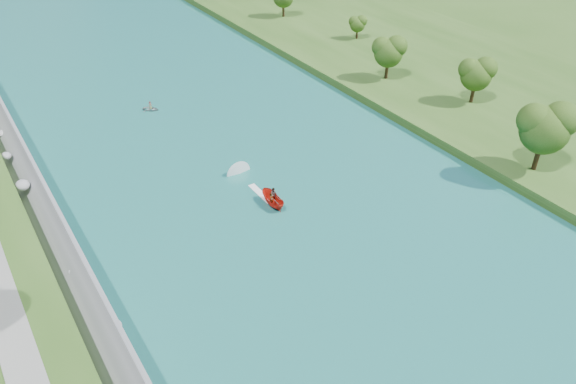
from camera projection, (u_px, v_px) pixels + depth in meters
ground at (341, 263)px, 62.13m from camera, size 260.00×260.00×0.00m
river_water at (251, 179)px, 75.91m from camera, size 55.00×240.00×0.10m
berm_east at (498, 91)px, 97.68m from camera, size 44.00×240.00×1.50m
riprap_bank at (54, 238)px, 62.88m from camera, size 4.16×236.00×4.43m
trees_east at (529, 109)px, 79.12m from camera, size 17.34×139.06×11.64m
motorboat at (267, 195)px, 71.46m from camera, size 3.60×18.99×2.14m
raft at (151, 108)px, 92.86m from camera, size 3.31×3.34×1.53m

